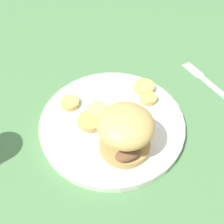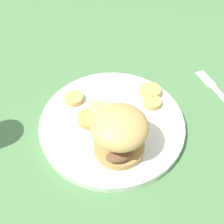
% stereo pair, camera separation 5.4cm
% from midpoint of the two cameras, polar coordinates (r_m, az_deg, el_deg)
% --- Properties ---
extents(ground_plane, '(4.00, 4.00, 0.00)m').
position_cam_midpoint_polar(ground_plane, '(0.57, -2.69, -3.08)').
color(ground_plane, '#4C7A47').
extents(dinner_plate, '(0.31, 0.31, 0.02)m').
position_cam_midpoint_polar(dinner_plate, '(0.56, -2.73, -2.40)').
color(dinner_plate, white).
rests_on(dinner_plate, ground_plane).
extents(sandwich, '(0.10, 0.11, 0.10)m').
position_cam_midpoint_polar(sandwich, '(0.47, -0.37, -4.34)').
color(sandwich, tan).
rests_on(sandwich, dinner_plate).
extents(potato_round_0, '(0.05, 0.05, 0.02)m').
position_cam_midpoint_polar(potato_round_0, '(0.56, -5.72, 0.07)').
color(potato_round_0, '#DBB766').
rests_on(potato_round_0, dinner_plate).
extents(potato_round_1, '(0.05, 0.05, 0.01)m').
position_cam_midpoint_polar(potato_round_1, '(0.62, 4.56, 5.29)').
color(potato_round_1, tan).
rests_on(potato_round_1, dinner_plate).
extents(potato_round_2, '(0.04, 0.04, 0.01)m').
position_cam_midpoint_polar(potato_round_2, '(0.59, -11.77, 1.83)').
color(potato_round_2, tan).
rests_on(potato_round_2, dinner_plate).
extents(potato_round_3, '(0.05, 0.05, 0.01)m').
position_cam_midpoint_polar(potato_round_3, '(0.55, -7.45, -2.07)').
color(potato_round_3, tan).
rests_on(potato_round_3, dinner_plate).
extents(potato_round_4, '(0.04, 0.04, 0.01)m').
position_cam_midpoint_polar(potato_round_4, '(0.59, 5.34, 2.90)').
color(potato_round_4, tan).
rests_on(potato_round_4, dinner_plate).
extents(fork, '(0.11, 0.14, 0.00)m').
position_cam_midpoint_polar(fork, '(0.70, 17.62, 6.57)').
color(fork, silver).
rests_on(fork, ground_plane).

